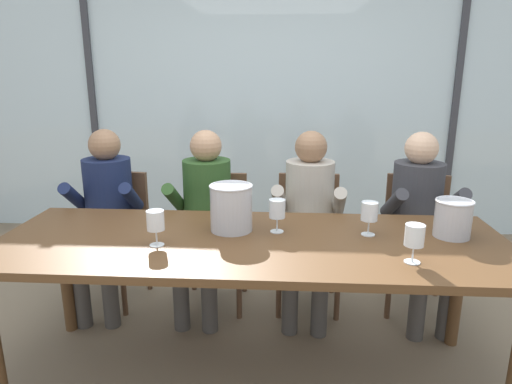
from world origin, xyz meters
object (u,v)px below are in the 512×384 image
at_px(person_navy_polo, 106,207).
at_px(wine_glass_by_right_taster, 277,209).
at_px(person_charcoal_jacket, 420,213).
at_px(chair_near_curtain, 115,225).
at_px(ice_bucket_secondary, 453,218).
at_px(chair_center, 308,229).
at_px(wine_glass_by_left_taster, 369,213).
at_px(chair_right_of_center, 417,230).
at_px(ice_bucket_primary, 231,207).
at_px(chair_left_of_center, 216,228).
at_px(wine_glass_center_pour, 156,222).
at_px(dining_table, 251,253).
at_px(person_olive_shirt, 205,209).
at_px(person_beige_jumper, 309,211).
at_px(wine_glass_near_bucket, 414,237).

xyz_separation_m(person_navy_polo, wine_glass_by_right_taster, (1.16, -0.61, 0.20)).
height_order(person_navy_polo, person_charcoal_jacket, same).
bearing_deg(chair_near_curtain, ice_bucket_secondary, -11.87).
height_order(chair_center, wine_glass_by_left_taster, wine_glass_by_left_taster).
height_order(chair_center, chair_right_of_center, same).
bearing_deg(chair_center, chair_right_of_center, 2.27).
height_order(ice_bucket_primary, wine_glass_by_left_taster, ice_bucket_primary).
height_order(chair_left_of_center, ice_bucket_secondary, ice_bucket_secondary).
bearing_deg(person_charcoal_jacket, wine_glass_by_right_taster, -151.10).
bearing_deg(chair_center, wine_glass_center_pour, -127.81).
xyz_separation_m(dining_table, chair_center, (0.33, 0.86, -0.18)).
bearing_deg(chair_left_of_center, ice_bucket_primary, -74.22).
height_order(person_charcoal_jacket, ice_bucket_secondary, person_charcoal_jacket).
height_order(ice_bucket_primary, wine_glass_center_pour, ice_bucket_primary).
bearing_deg(person_olive_shirt, dining_table, -60.05).
bearing_deg(person_navy_polo, ice_bucket_primary, -36.68).
relative_size(chair_near_curtain, ice_bucket_secondary, 4.66).
relative_size(person_beige_jumper, wine_glass_by_left_taster, 6.97).
height_order(ice_bucket_primary, wine_glass_by_right_taster, ice_bucket_primary).
distance_m(chair_right_of_center, person_charcoal_jacket, 0.24).
bearing_deg(person_charcoal_jacket, wine_glass_near_bucket, -112.84).
bearing_deg(person_beige_jumper, chair_right_of_center, 16.40).
xyz_separation_m(person_beige_jumper, wine_glass_center_pour, (-0.77, -0.83, 0.19)).
bearing_deg(chair_near_curtain, ice_bucket_primary, -29.90).
bearing_deg(person_olive_shirt, chair_center, 14.57).
distance_m(chair_near_curtain, wine_glass_near_bucket, 2.10).
bearing_deg(ice_bucket_primary, chair_right_of_center, 32.48).
bearing_deg(person_charcoal_jacket, person_beige_jumper, 175.14).
distance_m(ice_bucket_secondary, wine_glass_near_bucket, 0.44).
distance_m(chair_right_of_center, person_beige_jumper, 0.79).
distance_m(dining_table, chair_left_of_center, 0.91).
distance_m(chair_near_curtain, wine_glass_by_right_taster, 1.42).
height_order(person_charcoal_jacket, wine_glass_near_bucket, person_charcoal_jacket).
height_order(person_beige_jumper, wine_glass_near_bucket, person_beige_jumper).
relative_size(ice_bucket_secondary, wine_glass_center_pour, 1.10).
distance_m(ice_bucket_secondary, wine_glass_center_pour, 1.47).
relative_size(wine_glass_by_left_taster, wine_glass_near_bucket, 1.00).
height_order(wine_glass_by_left_taster, wine_glass_center_pour, same).
height_order(chair_right_of_center, person_olive_shirt, person_olive_shirt).
xyz_separation_m(chair_left_of_center, ice_bucket_secondary, (1.32, -0.73, 0.35)).
distance_m(person_charcoal_jacket, wine_glass_by_left_taster, 0.79).
relative_size(wine_glass_near_bucket, wine_glass_by_right_taster, 1.00).
relative_size(person_olive_shirt, ice_bucket_primary, 4.93).
relative_size(chair_center, ice_bucket_primary, 3.63).
relative_size(person_navy_polo, wine_glass_near_bucket, 6.97).
xyz_separation_m(chair_near_curtain, person_charcoal_jacket, (2.07, -0.13, 0.17)).
distance_m(chair_center, wine_glass_near_bucket, 1.22).
distance_m(person_charcoal_jacket, wine_glass_near_bucket, 1.02).
relative_size(ice_bucket_primary, wine_glass_near_bucket, 1.41).
bearing_deg(chair_near_curtain, chair_center, 8.62).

